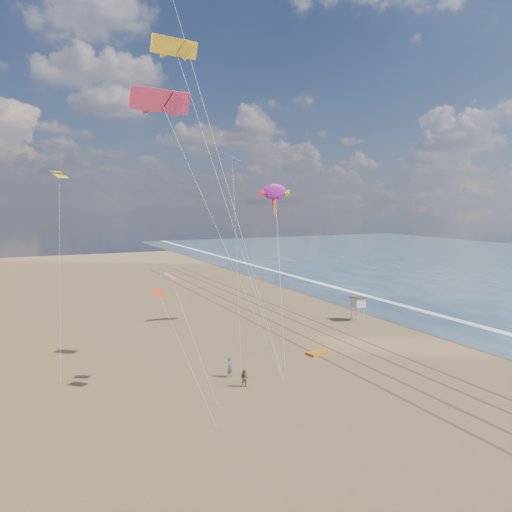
{
  "coord_description": "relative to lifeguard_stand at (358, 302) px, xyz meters",
  "views": [
    {
      "loc": [
        -27.53,
        -21.63,
        15.24
      ],
      "look_at": [
        -4.85,
        26.0,
        9.5
      ],
      "focal_mm": 35.0,
      "sensor_mm": 36.0,
      "label": 1
    }
  ],
  "objects": [
    {
      "name": "lifeguard_stand",
      "position": [
        0.0,
        0.0,
        0.0
      ],
      "size": [
        1.71,
        1.71,
        3.08
      ],
      "color": "silver",
      "rests_on": "ground"
    },
    {
      "name": "foam",
      "position": [
        11.7,
        10.25,
        -2.37
      ],
      "size": [
        260.0,
        260.0,
        0.0
      ],
      "primitive_type": "plane",
      "color": "white",
      "rests_on": "ground"
    },
    {
      "name": "small_kites",
      "position": [
        -27.74,
        -6.83,
        13.02
      ],
      "size": [
        16.66,
        14.53,
        12.05
      ],
      "color": "yellow",
      "rests_on": "ground"
    },
    {
      "name": "kite_flyer_a",
      "position": [
        -22.94,
        -12.32,
        -1.49
      ],
      "size": [
        0.77,
        0.67,
        1.78
      ],
      "primitive_type": "imported",
      "rotation": [
        0.0,
        0.0,
        0.47
      ],
      "color": "slate",
      "rests_on": "ground"
    },
    {
      "name": "show_kite",
      "position": [
        -10.57,
        3.08,
        14.04
      ],
      "size": [
        5.45,
        8.29,
        23.22
      ],
      "color": "#A61997",
      "rests_on": "ground"
    },
    {
      "name": "tracks",
      "position": [
        -8.95,
        0.25,
        -2.37
      ],
      "size": [
        7.68,
        120.0,
        0.01
      ],
      "color": "brown",
      "rests_on": "ground"
    },
    {
      "name": "ground",
      "position": [
        -11.5,
        -29.75,
        -2.38
      ],
      "size": [
        260.0,
        260.0,
        0.0
      ],
      "primitive_type": "plane",
      "color": "brown",
      "rests_on": "ground"
    },
    {
      "name": "grounded_kite",
      "position": [
        -12.54,
        -9.98,
        -2.26
      ],
      "size": [
        2.17,
        1.59,
        0.23
      ],
      "primitive_type": "cube",
      "rotation": [
        0.0,
        0.0,
        0.18
      ],
      "color": "orange",
      "rests_on": "ground"
    },
    {
      "name": "wet_sand",
      "position": [
        7.5,
        10.25,
        -2.37
      ],
      "size": [
        260.0,
        260.0,
        0.0
      ],
      "primitive_type": "plane",
      "color": "#42301E",
      "rests_on": "ground"
    },
    {
      "name": "kite_flyer_b",
      "position": [
        -22.77,
        -15.01,
        -1.63
      ],
      "size": [
        0.92,
        0.89,
        1.49
      ],
      "primitive_type": "imported",
      "rotation": [
        0.0,
        0.0,
        -0.68
      ],
      "color": "brown",
      "rests_on": "ground"
    },
    {
      "name": "parafoils",
      "position": [
        -26.69,
        -5.79,
        30.05
      ],
      "size": [
        8.36,
        14.22,
        20.05
      ],
      "color": "black",
      "rests_on": "ground"
    }
  ]
}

